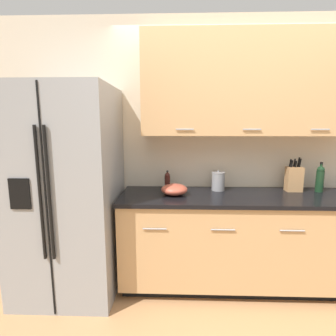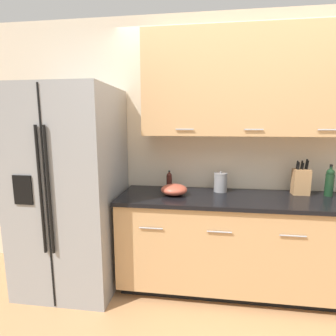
{
  "view_description": "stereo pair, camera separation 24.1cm",
  "coord_description": "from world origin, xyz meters",
  "px_view_note": "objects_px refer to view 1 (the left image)",
  "views": [
    {
      "loc": [
        -0.62,
        -1.46,
        1.56
      ],
      "look_at": [
        -0.7,
        0.92,
        1.16
      ],
      "focal_mm": 28.0,
      "sensor_mm": 36.0,
      "label": 1
    },
    {
      "loc": [
        -0.38,
        -1.44,
        1.56
      ],
      "look_at": [
        -0.7,
        0.92,
        1.16
      ],
      "focal_mm": 28.0,
      "sensor_mm": 36.0,
      "label": 2
    }
  ],
  "objects_px": {
    "knife_block": "(294,179)",
    "mixing_bowl": "(174,189)",
    "refrigerator": "(68,192)",
    "oil_bottle": "(167,181)",
    "wine_bottle": "(320,178)",
    "steel_canister": "(218,181)"
  },
  "relations": [
    {
      "from": "refrigerator",
      "to": "oil_bottle",
      "type": "distance_m",
      "value": 0.94
    },
    {
      "from": "oil_bottle",
      "to": "mixing_bowl",
      "type": "height_order",
      "value": "oil_bottle"
    },
    {
      "from": "refrigerator",
      "to": "oil_bottle",
      "type": "xyz_separation_m",
      "value": [
        0.9,
        0.27,
        0.06
      ]
    },
    {
      "from": "knife_block",
      "to": "wine_bottle",
      "type": "bearing_deg",
      "value": -3.86
    },
    {
      "from": "wine_bottle",
      "to": "oil_bottle",
      "type": "distance_m",
      "value": 1.48
    },
    {
      "from": "refrigerator",
      "to": "mixing_bowl",
      "type": "xyz_separation_m",
      "value": [
        0.97,
        0.07,
        0.02
      ]
    },
    {
      "from": "refrigerator",
      "to": "wine_bottle",
      "type": "xyz_separation_m",
      "value": [
        2.38,
        0.23,
        0.1
      ]
    },
    {
      "from": "refrigerator",
      "to": "knife_block",
      "type": "height_order",
      "value": "refrigerator"
    },
    {
      "from": "wine_bottle",
      "to": "oil_bottle",
      "type": "height_order",
      "value": "wine_bottle"
    },
    {
      "from": "wine_bottle",
      "to": "refrigerator",
      "type": "bearing_deg",
      "value": -174.43
    },
    {
      "from": "refrigerator",
      "to": "steel_canister",
      "type": "bearing_deg",
      "value": 10.37
    },
    {
      "from": "steel_canister",
      "to": "knife_block",
      "type": "bearing_deg",
      "value": -0.71
    },
    {
      "from": "refrigerator",
      "to": "oil_bottle",
      "type": "bearing_deg",
      "value": 16.77
    },
    {
      "from": "wine_bottle",
      "to": "steel_canister",
      "type": "height_order",
      "value": "wine_bottle"
    },
    {
      "from": "oil_bottle",
      "to": "steel_canister",
      "type": "distance_m",
      "value": 0.5
    },
    {
      "from": "mixing_bowl",
      "to": "knife_block",
      "type": "bearing_deg",
      "value": 8.57
    },
    {
      "from": "refrigerator",
      "to": "steel_canister",
      "type": "distance_m",
      "value": 1.43
    },
    {
      "from": "knife_block",
      "to": "mixing_bowl",
      "type": "xyz_separation_m",
      "value": [
        -1.17,
        -0.18,
        -0.07
      ]
    },
    {
      "from": "knife_block",
      "to": "mixing_bowl",
      "type": "bearing_deg",
      "value": -171.43
    },
    {
      "from": "oil_bottle",
      "to": "steel_canister",
      "type": "bearing_deg",
      "value": -1.62
    },
    {
      "from": "oil_bottle",
      "to": "steel_canister",
      "type": "height_order",
      "value": "steel_canister"
    },
    {
      "from": "wine_bottle",
      "to": "oil_bottle",
      "type": "bearing_deg",
      "value": 178.47
    }
  ]
}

